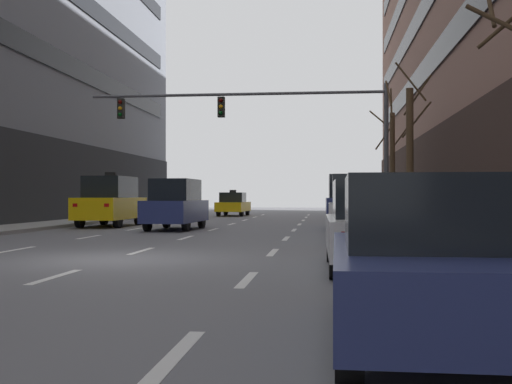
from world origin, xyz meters
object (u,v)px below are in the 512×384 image
car_parked_1 (378,226)px  street_tree_2 (409,152)px  taxi_driving_1 (111,202)px  car_parked_3 (349,202)px  car_parked_2 (357,208)px  traffic_signal_0 (272,120)px  taxi_driving_2 (233,204)px  car_driving_0 (176,204)px  street_tree_1 (392,164)px  taxi_driving_3 (170,206)px  pedestrian_0 (426,207)px  car_parked_0 (429,263)px

car_parked_1 → street_tree_2: (2.09, 11.96, 2.16)m
taxi_driving_1 → car_parked_3: bearing=-6.1°
car_parked_2 → traffic_signal_0: 7.85m
taxi_driving_2 → car_parked_2: size_ratio=1.03×
taxi_driving_1 → taxi_driving_2: bearing=77.9°
car_driving_0 → car_parked_1: (7.02, -13.32, -0.20)m
car_parked_3 → street_tree_1: 4.55m
taxi_driving_1 → taxi_driving_3: size_ratio=1.09×
street_tree_1 → taxi_driving_2: bearing=126.3°
car_parked_1 → car_parked_2: size_ratio=1.07×
car_parked_1 → car_parked_3: size_ratio=0.96×
car_parked_1 → street_tree_2: bearing=80.1°
traffic_signal_0 → pedestrian_0: size_ratio=7.57×
car_driving_0 → car_parked_3: size_ratio=0.93×
car_parked_2 → pedestrian_0: 3.07m
taxi_driving_2 → street_tree_2: 21.25m
car_driving_0 → car_parked_0: car_driving_0 is taller
taxi_driving_3 → car_parked_1: taxi_driving_3 is taller
car_parked_0 → car_driving_0: bearing=110.1°
street_tree_2 → car_parked_0: bearing=-96.7°
car_parked_0 → car_parked_3: (0.00, 20.36, 0.34)m
taxi_driving_1 → taxi_driving_2: (3.28, 15.30, -0.33)m
car_parked_2 → car_parked_3: 6.77m
taxi_driving_1 → pedestrian_0: bearing=-40.7°
car_driving_0 → taxi_driving_2: (-0.25, 17.59, -0.23)m
car_driving_0 → street_tree_1: (9.12, 4.82, 1.81)m
taxi_driving_1 → car_parked_2: taxi_driving_1 is taller
traffic_signal_0 → car_parked_2: bearing=-63.2°
car_parked_2 → street_tree_1: 10.79m
car_parked_2 → car_parked_0: bearing=-90.0°
taxi_driving_2 → car_parked_2: car_parked_2 is taller
car_parked_3 → car_parked_1: bearing=-90.0°
taxi_driving_2 → car_parked_3: 17.97m
taxi_driving_3 → street_tree_2: size_ratio=0.70×
car_parked_3 → traffic_signal_0: bearing=-171.3°
car_driving_0 → taxi_driving_2: 17.59m
taxi_driving_3 → car_parked_3: 15.19m
car_parked_0 → car_parked_1: (0.00, 5.87, 0.05)m
car_parked_1 → street_tree_1: (2.10, 18.14, 2.02)m
taxi_driving_1 → car_parked_3: 10.62m
car_parked_1 → car_parked_3: car_parked_3 is taller
car_parked_0 → street_tree_2: size_ratio=0.69×
traffic_signal_0 → street_tree_2: size_ratio=2.02×
car_parked_0 → car_parked_1: size_ratio=0.94×
car_parked_3 → street_tree_2: 3.77m
car_parked_0 → car_parked_2: 13.59m
taxi_driving_2 → car_parked_1: 31.76m
car_driving_0 → car_parked_3: bearing=9.4°
taxi_driving_1 → street_tree_1: bearing=11.3°
car_driving_0 → taxi_driving_2: bearing=90.8°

